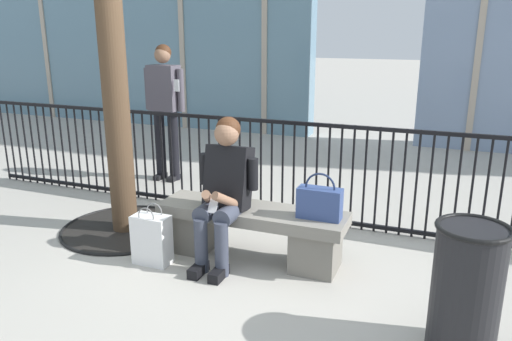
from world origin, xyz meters
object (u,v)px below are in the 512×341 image
Objects in this scene: stone_bench at (252,228)px; bystander_at_railing at (165,102)px; handbag_on_bench at (320,202)px; trash_can at (466,289)px; shopping_bag at (152,239)px; seated_person_with_phone at (224,187)px.

bystander_at_railing is at bearing 137.16° from stone_bench.
trash_can is (1.08, -0.70, -0.17)m from handbag_on_bench.
shopping_bag is 0.30× the size of bystander_at_railing.
stone_bench is 3.12× the size of shopping_bag.
bystander_at_railing is (-1.89, 1.76, 0.73)m from stone_bench.
seated_person_with_phone is at bearing 162.61° from trash_can.
shopping_bag is at bearing -153.55° from seated_person_with_phone.
seated_person_with_phone is (-0.19, -0.13, 0.38)m from stone_bench.
trash_can is (1.85, -0.58, -0.23)m from seated_person_with_phone.
seated_person_with_phone is at bearing 26.45° from shopping_bag.
shopping_bag is at bearing -151.42° from stone_bench.
bystander_at_railing is at bearing 144.48° from handbag_on_bench.
stone_bench is 0.83m from shopping_bag.
seated_person_with_phone reaches higher than handbag_on_bench.
stone_bench is at bearing 156.89° from trash_can.
handbag_on_bench is (0.77, 0.12, -0.07)m from seated_person_with_phone.
seated_person_with_phone is at bearing -47.88° from bystander_at_railing.
bystander_at_railing reaches higher than seated_person_with_phone.
stone_bench is 0.44m from seated_person_with_phone.
stone_bench is at bearing 34.17° from seated_person_with_phone.
trash_can reaches higher than shopping_bag.
handbag_on_bench is 0.46× the size of trash_can.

